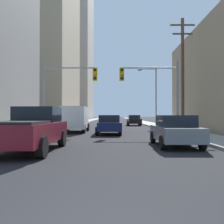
% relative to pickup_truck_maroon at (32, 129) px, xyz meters
% --- Properties ---
extents(sidewalk_left, '(2.65, 160.00, 0.15)m').
position_rel_pickup_truck_maroon_xyz_m(sidewalk_left, '(-2.97, 42.03, -0.86)').
color(sidewalk_left, '#9E9E99').
rests_on(sidewalk_left, ground).
extents(sidewalk_right, '(2.65, 160.00, 0.15)m').
position_rel_pickup_truck_maroon_xyz_m(sidewalk_right, '(9.44, 42.03, -0.86)').
color(sidewalk_right, '#9E9E99').
rests_on(sidewalk_right, ground).
extents(pickup_truck_maroon, '(2.20, 5.42, 1.90)m').
position_rel_pickup_truck_maroon_xyz_m(pickup_truck_maroon, '(0.00, 0.00, 0.00)').
color(pickup_truck_maroon, maroon).
rests_on(pickup_truck_maroon, ground).
extents(cargo_van_white, '(2.17, 5.28, 2.26)m').
position_rel_pickup_truck_maroon_xyz_m(cargo_van_white, '(0.04, 11.76, 0.35)').
color(cargo_van_white, white).
rests_on(cargo_van_white, ground).
extents(sedan_grey, '(1.95, 4.21, 1.52)m').
position_rel_pickup_truck_maroon_xyz_m(sedan_grey, '(6.48, 1.57, -0.16)').
color(sedan_grey, slate).
rests_on(sedan_grey, ground).
extents(sedan_navy, '(1.96, 4.27, 1.52)m').
position_rel_pickup_truck_maroon_xyz_m(sedan_navy, '(3.11, 9.15, -0.16)').
color(sedan_navy, '#141E4C').
rests_on(sedan_navy, ground).
extents(sedan_green, '(1.95, 4.22, 1.52)m').
position_rel_pickup_truck_maroon_xyz_m(sedan_green, '(3.12, 22.96, -0.16)').
color(sedan_green, '#195938').
rests_on(sedan_green, ground).
extents(sedan_black, '(1.95, 4.24, 1.52)m').
position_rel_pickup_truck_maroon_xyz_m(sedan_black, '(6.44, 25.62, -0.16)').
color(sedan_black, black).
rests_on(sedan_black, ground).
extents(traffic_signal_near_left, '(4.48, 0.44, 6.00)m').
position_rel_pickup_truck_maroon_xyz_m(traffic_signal_near_left, '(-0.31, 9.77, 3.14)').
color(traffic_signal_near_left, gray).
rests_on(traffic_signal_near_left, ground).
extents(traffic_signal_near_right, '(4.84, 0.44, 6.00)m').
position_rel_pickup_truck_maroon_xyz_m(traffic_signal_near_right, '(6.62, 9.77, 3.16)').
color(traffic_signal_near_right, gray).
rests_on(traffic_signal_near_right, ground).
extents(utility_pole_right, '(2.20, 0.28, 10.25)m').
position_rel_pickup_truck_maroon_xyz_m(utility_pole_right, '(9.71, 11.79, 4.47)').
color(utility_pole_right, brown).
rests_on(utility_pole_right, ground).
extents(street_lamp_right, '(2.39, 0.32, 7.50)m').
position_rel_pickup_truck_maroon_xyz_m(street_lamp_right, '(8.44, 20.65, 3.61)').
color(street_lamp_right, gray).
rests_on(street_lamp_right, ground).
extents(building_left_mid_office, '(24.30, 22.50, 35.45)m').
position_rel_pickup_truck_maroon_xyz_m(building_left_mid_office, '(-17.63, 43.79, 16.79)').
color(building_left_mid_office, tan).
rests_on(building_left_mid_office, ground).
extents(building_left_far_tower, '(21.08, 25.91, 56.85)m').
position_rel_pickup_truck_maroon_xyz_m(building_left_far_tower, '(-15.81, 85.87, 27.49)').
color(building_left_far_tower, '#B7A893').
rests_on(building_left_far_tower, ground).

